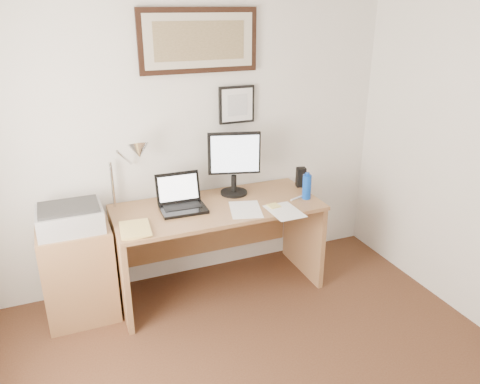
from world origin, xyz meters
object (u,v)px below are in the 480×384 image
laptop (181,201)px  printer (70,218)px  side_cabinet (79,273)px  desk (215,228)px  lcd_monitor (234,160)px  book (120,231)px  water_bottle (307,187)px

laptop → printer: laptop is taller
side_cabinet → desk: size_ratio=0.46×
side_cabinet → desk: 1.08m
desk → laptop: (-0.27, -0.03, 0.29)m
lcd_monitor → laptop: bearing=-166.1°
printer → desk: bearing=2.2°
book → laptop: bearing=25.4°
side_cabinet → desk: bearing=1.9°
book → printer: size_ratio=0.63×
book → lcd_monitor: (0.98, 0.36, 0.28)m
book → desk: bearing=19.0°
book → laptop: size_ratio=0.80×
laptop → book: bearing=-154.6°
lcd_monitor → water_bottle: bearing=-31.4°
side_cabinet → printer: size_ratio=1.66×
book → desk: size_ratio=0.17×
lcd_monitor → printer: lcd_monitor is taller
desk → lcd_monitor: bearing=23.3°
laptop → printer: 0.81m
water_bottle → laptop: bearing=169.2°
lcd_monitor → book: bearing=-160.0°
desk → printer: printer is taller
water_bottle → lcd_monitor: 0.62m
water_bottle → lcd_monitor: size_ratio=0.38×
laptop → side_cabinet: bearing=-179.5°
water_bottle → desk: bearing=163.1°
laptop → lcd_monitor: lcd_monitor is taller
side_cabinet → book: book is taller
desk → laptop: bearing=-174.0°
side_cabinet → laptop: laptop is taller
side_cabinet → printer: (-0.01, -0.01, 0.45)m
desk → laptop: size_ratio=4.60×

